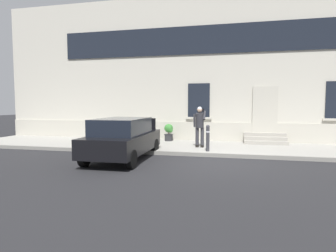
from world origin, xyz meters
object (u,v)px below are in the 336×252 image
Objects in this scene: person_on_phone at (200,124)px; planter_charcoal at (169,132)px; hatchback_car_black at (123,138)px; bollard_near_person at (208,137)px; planter_olive at (120,131)px.

planter_charcoal is at bearing 124.07° from person_on_phone.
hatchback_car_black is 3.56m from person_on_phone.
person_on_phone is at bearing 114.75° from bollard_near_person.
hatchback_car_black is at bearing -144.55° from person_on_phone.
planter_charcoal is (-2.20, 2.74, -0.11)m from bollard_near_person.
hatchback_car_black reaches higher than planter_charcoal.
bollard_near_person is 1.22× the size of planter_charcoal.
planter_olive is at bearing 149.59° from bollard_near_person.
person_on_phone is 4.87m from planter_olive.
bollard_near_person is 5.65m from planter_olive.
bollard_near_person is at bearing 28.91° from hatchback_car_black.
bollard_near_person is at bearing -30.41° from planter_olive.
planter_charcoal is at bearing -2.43° from planter_olive.
planter_olive and planter_charcoal have the same top height.
hatchback_car_black is 3.32m from bollard_near_person.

